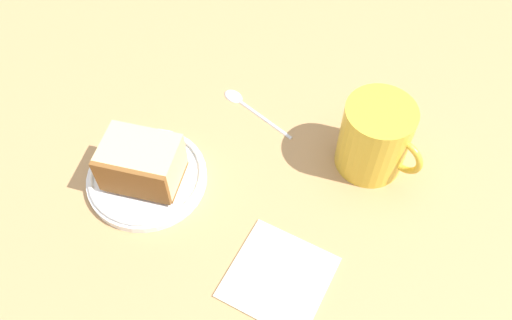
% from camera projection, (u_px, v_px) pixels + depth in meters
% --- Properties ---
extents(ground_plane, '(1.43, 1.43, 0.04)m').
position_uv_depth(ground_plane, '(222.00, 170.00, 0.70)').
color(ground_plane, tan).
extents(small_plate, '(0.15, 0.15, 0.02)m').
position_uv_depth(small_plate, '(147.00, 177.00, 0.67)').
color(small_plate, white).
rests_on(small_plate, ground_plane).
extents(cake_slice, '(0.10, 0.08, 0.06)m').
position_uv_depth(cake_slice, '(142.00, 164.00, 0.64)').
color(cake_slice, brown).
rests_on(cake_slice, small_plate).
extents(tea_mug, '(0.10, 0.09, 0.10)m').
position_uv_depth(tea_mug, '(375.00, 137.00, 0.65)').
color(tea_mug, gold).
rests_on(tea_mug, ground_plane).
extents(teaspoon, '(0.11, 0.08, 0.01)m').
position_uv_depth(teaspoon, '(243.00, 102.00, 0.74)').
color(teaspoon, silver).
rests_on(teaspoon, ground_plane).
extents(folded_napkin, '(0.14, 0.14, 0.01)m').
position_uv_depth(folded_napkin, '(279.00, 277.00, 0.59)').
color(folded_napkin, beige).
rests_on(folded_napkin, ground_plane).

